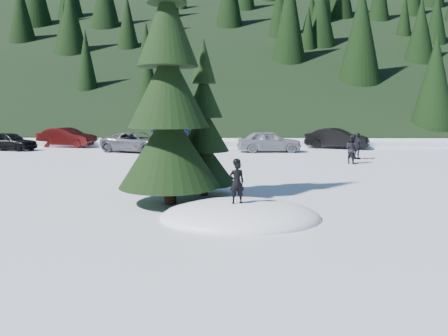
{
  "coord_description": "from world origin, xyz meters",
  "views": [
    {
      "loc": [
        -0.23,
        -11.8,
        3.0
      ],
      "look_at": [
        -0.49,
        2.17,
        1.1
      ],
      "focal_mm": 35.0,
      "sensor_mm": 36.0,
      "label": 1
    }
  ],
  "objects_px": {
    "adult_1": "(358,146)",
    "car_1": "(67,137)",
    "child_skier": "(237,182)",
    "car_3": "(187,139)",
    "spruce_tall": "(169,98)",
    "spruce_short": "(204,135)",
    "car_4": "(269,141)",
    "car_5": "(337,138)",
    "adult_0": "(352,149)",
    "car_0": "(9,141)",
    "car_2": "(137,142)"
  },
  "relations": [
    {
      "from": "spruce_short",
      "to": "car_3",
      "type": "bearing_deg",
      "value": 97.84
    },
    {
      "from": "car_5",
      "to": "car_1",
      "type": "bearing_deg",
      "value": 110.82
    },
    {
      "from": "adult_0",
      "to": "car_2",
      "type": "bearing_deg",
      "value": 31.46
    },
    {
      "from": "car_3",
      "to": "car_5",
      "type": "xyz_separation_m",
      "value": [
        11.46,
        0.04,
        0.03
      ]
    },
    {
      "from": "adult_0",
      "to": "car_4",
      "type": "height_order",
      "value": "adult_0"
    },
    {
      "from": "spruce_tall",
      "to": "child_skier",
      "type": "xyz_separation_m",
      "value": [
        2.09,
        -2.1,
        -2.27
      ]
    },
    {
      "from": "spruce_tall",
      "to": "spruce_short",
      "type": "relative_size",
      "value": 1.6
    },
    {
      "from": "spruce_tall",
      "to": "car_1",
      "type": "xyz_separation_m",
      "value": [
        -11.05,
        20.55,
        -2.56
      ]
    },
    {
      "from": "adult_1",
      "to": "car_1",
      "type": "xyz_separation_m",
      "value": [
        -20.52,
        8.03,
        -0.03
      ]
    },
    {
      "from": "spruce_short",
      "to": "car_4",
      "type": "distance_m",
      "value": 15.93
    },
    {
      "from": "car_3",
      "to": "car_1",
      "type": "bearing_deg",
      "value": 93.35
    },
    {
      "from": "spruce_short",
      "to": "car_4",
      "type": "xyz_separation_m",
      "value": [
        3.56,
        15.47,
        -1.34
      ]
    },
    {
      "from": "spruce_tall",
      "to": "adult_1",
      "type": "bearing_deg",
      "value": 52.88
    },
    {
      "from": "spruce_short",
      "to": "adult_1",
      "type": "bearing_deg",
      "value": 52.69
    },
    {
      "from": "adult_0",
      "to": "spruce_tall",
      "type": "bearing_deg",
      "value": 107.02
    },
    {
      "from": "spruce_short",
      "to": "car_5",
      "type": "bearing_deg",
      "value": 63.94
    },
    {
      "from": "car_4",
      "to": "car_5",
      "type": "relative_size",
      "value": 0.95
    },
    {
      "from": "adult_1",
      "to": "adult_0",
      "type": "bearing_deg",
      "value": 117.25
    },
    {
      "from": "car_1",
      "to": "car_4",
      "type": "relative_size",
      "value": 1.03
    },
    {
      "from": "adult_1",
      "to": "car_1",
      "type": "relative_size",
      "value": 0.34
    },
    {
      "from": "car_2",
      "to": "spruce_short",
      "type": "bearing_deg",
      "value": -136.66
    },
    {
      "from": "child_skier",
      "to": "adult_1",
      "type": "relative_size",
      "value": 0.72
    },
    {
      "from": "car_5",
      "to": "spruce_short",
      "type": "bearing_deg",
      "value": 177.08
    },
    {
      "from": "child_skier",
      "to": "car_2",
      "type": "height_order",
      "value": "child_skier"
    },
    {
      "from": "child_skier",
      "to": "car_2",
      "type": "xyz_separation_m",
      "value": [
        -6.7,
        18.65,
        -0.34
      ]
    },
    {
      "from": "car_3",
      "to": "car_4",
      "type": "xyz_separation_m",
      "value": [
        6.07,
        -2.79,
        0.02
      ]
    },
    {
      "from": "adult_0",
      "to": "car_4",
      "type": "relative_size",
      "value": 0.35
    },
    {
      "from": "car_0",
      "to": "child_skier",
      "type": "bearing_deg",
      "value": -127.71
    },
    {
      "from": "car_1",
      "to": "spruce_short",
      "type": "bearing_deg",
      "value": -134.31
    },
    {
      "from": "child_skier",
      "to": "car_1",
      "type": "bearing_deg",
      "value": -73.7
    },
    {
      "from": "car_0",
      "to": "car_3",
      "type": "xyz_separation_m",
      "value": [
        12.69,
        1.94,
        0.07
      ]
    },
    {
      "from": "spruce_tall",
      "to": "adult_1",
      "type": "relative_size",
      "value": 5.43
    },
    {
      "from": "adult_1",
      "to": "car_5",
      "type": "xyz_separation_m",
      "value": [
        0.47,
        7.18,
        -0.02
      ]
    },
    {
      "from": "car_4",
      "to": "car_2",
      "type": "bearing_deg",
      "value": 90.02
    },
    {
      "from": "child_skier",
      "to": "car_0",
      "type": "xyz_separation_m",
      "value": [
        -16.3,
        19.82,
        -0.38
      ]
    },
    {
      "from": "car_3",
      "to": "spruce_tall",
      "type": "bearing_deg",
      "value": -166.91
    },
    {
      "from": "car_3",
      "to": "car_5",
      "type": "bearing_deg",
      "value": -81.12
    },
    {
      "from": "adult_0",
      "to": "car_0",
      "type": "bearing_deg",
      "value": 38.65
    },
    {
      "from": "child_skier",
      "to": "car_3",
      "type": "xyz_separation_m",
      "value": [
        -3.61,
        21.76,
        -0.31
      ]
    },
    {
      "from": "car_0",
      "to": "car_3",
      "type": "distance_m",
      "value": 12.84
    },
    {
      "from": "spruce_tall",
      "to": "car_0",
      "type": "bearing_deg",
      "value": 128.71
    },
    {
      "from": "adult_1",
      "to": "car_5",
      "type": "distance_m",
      "value": 7.2
    },
    {
      "from": "car_0",
      "to": "car_4",
      "type": "xyz_separation_m",
      "value": [
        18.76,
        -0.85,
        0.09
      ]
    },
    {
      "from": "child_skier",
      "to": "car_3",
      "type": "distance_m",
      "value": 22.06
    },
    {
      "from": "adult_1",
      "to": "car_4",
      "type": "bearing_deg",
      "value": 9.13
    },
    {
      "from": "spruce_short",
      "to": "car_0",
      "type": "relative_size",
      "value": 1.37
    },
    {
      "from": "spruce_short",
      "to": "spruce_tall",
      "type": "bearing_deg",
      "value": -125.54
    },
    {
      "from": "spruce_tall",
      "to": "adult_0",
      "type": "relative_size",
      "value": 5.47
    },
    {
      "from": "spruce_short",
      "to": "adult_0",
      "type": "relative_size",
      "value": 3.42
    },
    {
      "from": "spruce_short",
      "to": "child_skier",
      "type": "distance_m",
      "value": 3.81
    }
  ]
}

